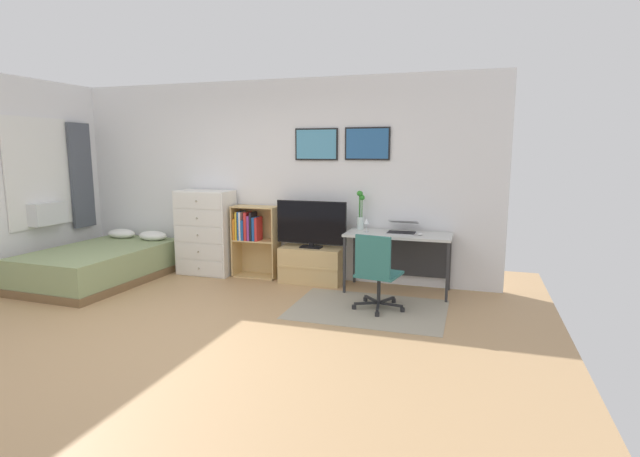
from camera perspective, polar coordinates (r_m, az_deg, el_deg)
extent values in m
plane|color=tan|center=(4.97, -16.37, -11.88)|extent=(7.20, 7.20, 0.00)
cube|color=white|center=(6.80, -5.35, 5.76)|extent=(6.12, 0.06, 2.70)
cube|color=black|center=(6.52, -0.43, 9.89)|extent=(0.59, 0.02, 0.42)
cube|color=#4C93B7|center=(6.51, -0.46, 9.89)|extent=(0.55, 0.01, 0.38)
cube|color=black|center=(6.34, 5.60, 9.92)|extent=(0.59, 0.02, 0.42)
cube|color=#285B93|center=(6.33, 5.57, 9.92)|extent=(0.55, 0.01, 0.38)
cube|color=white|center=(7.61, -30.22, 5.68)|extent=(0.02, 1.03, 1.48)
cube|color=silver|center=(7.62, -30.29, 5.67)|extent=(0.01, 0.95, 1.40)
cube|color=#4C515B|center=(8.07, -26.31, 5.60)|extent=(0.05, 0.40, 1.54)
cube|color=silver|center=(7.59, -29.42, 1.55)|extent=(0.20, 0.52, 0.30)
cube|color=#9E937F|center=(5.50, 5.68, -9.42)|extent=(1.70, 1.20, 0.01)
cube|color=brown|center=(7.23, -24.38, -5.27)|extent=(1.35, 2.04, 0.10)
cube|color=#8C9E6B|center=(7.18, -24.50, -3.51)|extent=(1.31, 2.00, 0.35)
ellipsoid|color=white|center=(7.87, -22.34, -0.56)|extent=(0.45, 0.29, 0.14)
ellipsoid|color=white|center=(7.50, -19.10, -0.82)|extent=(0.45, 0.29, 0.14)
cube|color=white|center=(7.07, -13.27, -0.45)|extent=(0.78, 0.42, 1.19)
cube|color=silver|center=(6.99, -14.03, -4.56)|extent=(0.74, 0.01, 0.22)
sphere|color=#A59E8C|center=(6.98, -14.10, -4.59)|extent=(0.03, 0.03, 0.03)
cube|color=silver|center=(6.94, -14.11, -2.66)|extent=(0.74, 0.01, 0.22)
sphere|color=#A59E8C|center=(6.92, -14.18, -2.69)|extent=(0.03, 0.03, 0.03)
cube|color=silver|center=(6.89, -14.19, -0.74)|extent=(0.74, 0.01, 0.22)
sphere|color=#A59E8C|center=(6.88, -14.26, -0.76)|extent=(0.03, 0.03, 0.03)
cube|color=silver|center=(6.86, -14.26, 1.21)|extent=(0.74, 0.01, 0.22)
sphere|color=#A59E8C|center=(6.84, -14.34, 1.19)|extent=(0.03, 0.03, 0.03)
cube|color=silver|center=(6.83, -14.34, 3.17)|extent=(0.74, 0.01, 0.22)
sphere|color=#A59E8C|center=(6.82, -14.41, 3.16)|extent=(0.03, 0.03, 0.03)
cube|color=tan|center=(6.93, -9.86, -1.39)|extent=(0.02, 0.30, 0.99)
cube|color=tan|center=(6.67, -5.17, -1.70)|extent=(0.02, 0.30, 0.99)
cube|color=tan|center=(6.90, -7.47, -5.52)|extent=(0.63, 0.30, 0.02)
cube|color=tan|center=(6.79, -7.56, -1.38)|extent=(0.60, 0.30, 0.02)
cube|color=tan|center=(6.72, -7.64, 2.54)|extent=(0.60, 0.30, 0.02)
cube|color=tan|center=(6.93, -7.04, -1.33)|extent=(0.63, 0.01, 0.99)
cube|color=orange|center=(6.84, -9.84, -0.04)|extent=(0.03, 0.17, 0.29)
cube|color=gold|center=(6.81, -9.59, 0.33)|extent=(0.02, 0.17, 0.38)
cube|color=#1E519E|center=(6.82, -9.26, 0.39)|extent=(0.02, 0.22, 0.39)
cube|color=white|center=(6.80, -9.13, 0.33)|extent=(0.03, 0.19, 0.39)
cube|color=#1E519E|center=(6.78, -8.88, -0.15)|extent=(0.03, 0.17, 0.28)
cube|color=red|center=(6.77, -8.49, 0.30)|extent=(0.04, 0.20, 0.39)
cube|color=#8C388C|center=(6.75, -8.16, 0.09)|extent=(0.03, 0.20, 0.34)
cube|color=black|center=(6.74, -7.85, 0.29)|extent=(0.02, 0.22, 0.39)
cube|color=#1E519E|center=(6.72, -7.57, -0.01)|extent=(0.04, 0.20, 0.32)
cube|color=red|center=(6.70, -7.27, -0.04)|extent=(0.04, 0.20, 0.32)
cube|color=tan|center=(6.50, -0.97, -4.29)|extent=(0.83, 0.40, 0.48)
cube|color=tan|center=(6.31, -1.57, -4.71)|extent=(0.83, 0.01, 0.02)
cube|color=black|center=(6.42, -1.04, -2.18)|extent=(0.28, 0.16, 0.02)
cube|color=black|center=(6.42, -1.04, -1.88)|extent=(0.06, 0.04, 0.05)
cube|color=black|center=(6.37, -1.04, 0.72)|extent=(0.96, 0.02, 0.57)
cube|color=black|center=(6.36, -1.08, 0.71)|extent=(0.93, 0.01, 0.54)
cube|color=silver|center=(6.04, 9.21, -0.72)|extent=(1.29, 0.58, 0.03)
cube|color=#2D2D30|center=(5.99, 2.89, -4.33)|extent=(0.03, 0.03, 0.71)
cube|color=#2D2D30|center=(5.81, 14.77, -5.06)|extent=(0.03, 0.03, 0.71)
cube|color=#2D2D30|center=(6.48, 4.08, -3.29)|extent=(0.03, 0.03, 0.71)
cube|color=#2D2D30|center=(6.32, 15.03, -3.92)|extent=(0.03, 0.03, 0.71)
cube|color=#2D2D30|center=(6.38, 9.52, -3.27)|extent=(1.23, 0.02, 0.50)
cylinder|color=#232326|center=(5.45, 9.69, -9.44)|extent=(0.05, 0.05, 0.05)
cube|color=#232326|center=(5.48, 8.29, -8.86)|extent=(0.28, 0.08, 0.02)
cylinder|color=#232326|center=(5.75, 8.68, -8.42)|extent=(0.05, 0.05, 0.05)
cube|color=#232326|center=(5.63, 7.82, -8.35)|extent=(0.16, 0.26, 0.02)
cylinder|color=#232326|center=(5.76, 5.37, -8.30)|extent=(0.05, 0.05, 0.05)
cube|color=#232326|center=(5.64, 6.13, -8.29)|extent=(0.22, 0.22, 0.02)
cylinder|color=#232326|center=(5.47, 4.03, -9.24)|extent=(0.05, 0.05, 0.05)
cube|color=#232326|center=(5.49, 5.48, -8.76)|extent=(0.27, 0.15, 0.02)
cylinder|color=#232326|center=(5.27, 6.74, -10.01)|extent=(0.05, 0.05, 0.05)
cube|color=#232326|center=(5.39, 6.83, -9.13)|extent=(0.07, 0.28, 0.02)
cylinder|color=#232326|center=(5.48, 6.94, -7.03)|extent=(0.04, 0.04, 0.30)
cube|color=#2D6B66|center=(5.43, 6.98, -5.36)|extent=(0.51, 0.51, 0.03)
cube|color=#2D6B66|center=(5.20, 6.24, -3.30)|extent=(0.40, 0.11, 0.45)
cube|color=#B7B7BC|center=(6.06, 9.58, -0.51)|extent=(0.36, 0.25, 0.01)
cube|color=black|center=(6.05, 9.58, -0.45)|extent=(0.34, 0.22, 0.00)
cube|color=#B7B7BC|center=(6.19, 9.83, 0.79)|extent=(0.36, 0.23, 0.07)
cube|color=#234C5B|center=(6.18, 9.82, 0.80)|extent=(0.34, 0.21, 0.06)
ellipsoid|color=silver|center=(5.95, 11.72, -0.65)|extent=(0.06, 0.10, 0.03)
cylinder|color=silver|center=(6.30, 4.77, 0.64)|extent=(0.09, 0.09, 0.16)
cylinder|color=#3D8438|center=(6.27, 4.96, 1.99)|extent=(0.01, 0.01, 0.36)
sphere|color=#308B2C|center=(6.25, 4.98, 3.65)|extent=(0.07, 0.07, 0.07)
cylinder|color=#3D8438|center=(6.29, 4.74, 2.24)|extent=(0.01, 0.01, 0.41)
sphere|color=#308B2C|center=(6.27, 4.76, 4.12)|extent=(0.07, 0.07, 0.07)
cylinder|color=#3D8438|center=(6.26, 4.66, 2.23)|extent=(0.01, 0.01, 0.42)
sphere|color=#308B2C|center=(6.24, 4.68, 4.14)|extent=(0.07, 0.07, 0.07)
cylinder|color=silver|center=(6.08, 5.49, -0.41)|extent=(0.06, 0.06, 0.01)
cylinder|color=silver|center=(6.07, 5.50, 0.08)|extent=(0.01, 0.01, 0.10)
cone|color=silver|center=(6.06, 5.51, 0.89)|extent=(0.07, 0.07, 0.07)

